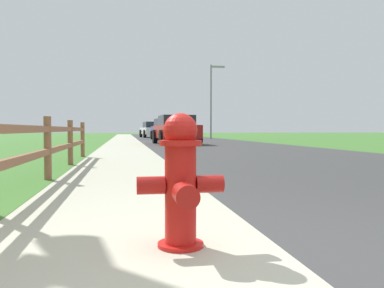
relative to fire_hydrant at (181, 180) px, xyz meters
The scene contains 10 objects.
ground_plane 24.41m from the fire_hydrant, 88.52° to the left, with size 120.00×120.00×0.00m, color #3F742D.
road_asphalt 26.73m from the fire_hydrant, 81.11° to the left, with size 7.00×66.00×0.01m, color #393939.
curb_concrete 26.51m from the fire_hydrant, 95.13° to the left, with size 6.00×66.00×0.01m, color #B6B69C.
grass_verge 26.69m from the fire_hydrant, 98.34° to the left, with size 5.00×66.00×0.00m, color #3F742D.
fire_hydrant is the anchor object (origin of this frame).
rail_fence 3.97m from the fire_hydrant, 111.92° to the left, with size 0.11×10.21×0.96m.
parked_suv_red 17.76m from the fire_hydrant, 82.67° to the left, with size 2.20×4.32×1.47m.
parked_car_blue 27.05m from the fire_hydrant, 84.15° to the left, with size 2.21×4.43×1.56m.
parked_car_white 35.07m from the fire_hydrant, 86.21° to the left, with size 2.38×4.65×1.47m.
street_lamp 29.20m from the fire_hydrant, 76.90° to the left, with size 1.17×0.20×5.88m.
Camera 1 is at (-0.98, -1.89, 0.76)m, focal length 37.03 mm.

